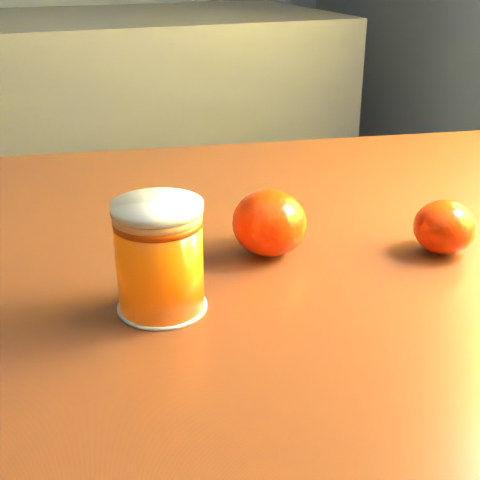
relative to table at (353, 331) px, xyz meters
name	(u,v)px	position (x,y,z in m)	size (l,w,h in m)	color
table	(353,331)	(0.00, 0.00, 0.00)	(1.17, 0.91, 0.79)	#5B2B16
juice_glass	(160,258)	(-0.21, -0.05, 0.15)	(0.07, 0.07, 0.09)	#EE5204
orange_front	(270,223)	(-0.09, 0.01, 0.13)	(0.07, 0.07, 0.06)	red
orange_back	(445,227)	(0.06, -0.05, 0.13)	(0.06, 0.06, 0.05)	red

